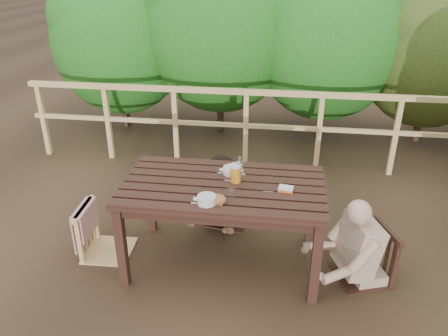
# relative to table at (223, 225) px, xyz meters

# --- Properties ---
(ground) EXTENTS (60.00, 60.00, 0.00)m
(ground) POSITION_rel_table_xyz_m (0.00, 0.00, -0.38)
(ground) COLOR #4D3724
(ground) RESTS_ON ground
(table) EXTENTS (1.65, 0.93, 0.76)m
(table) POSITION_rel_table_xyz_m (0.00, 0.00, 0.00)
(table) COLOR black
(table) RESTS_ON ground
(chair_left) EXTENTS (0.45, 0.45, 0.87)m
(chair_left) POSITION_rel_table_xyz_m (-1.06, -0.01, 0.06)
(chair_left) COLOR #E3B775
(chair_left) RESTS_ON ground
(chair_far) EXTENTS (0.57, 0.57, 1.00)m
(chair_far) POSITION_rel_table_xyz_m (-0.08, 0.71, 0.12)
(chair_far) COLOR black
(chair_far) RESTS_ON ground
(chair_right) EXTENTS (0.54, 0.54, 0.86)m
(chair_right) POSITION_rel_table_xyz_m (1.18, -0.04, 0.05)
(chair_right) COLOR black
(chair_right) RESTS_ON ground
(woman) EXTENTS (0.56, 0.65, 1.16)m
(woman) POSITION_rel_table_xyz_m (-0.08, 0.73, 0.20)
(woman) COLOR black
(woman) RESTS_ON ground
(diner_right) EXTENTS (0.74, 0.67, 1.23)m
(diner_right) POSITION_rel_table_xyz_m (1.21, -0.04, 0.23)
(diner_right) COLOR #CBA68A
(diner_right) RESTS_ON ground
(railing) EXTENTS (5.60, 0.10, 1.01)m
(railing) POSITION_rel_table_xyz_m (0.00, 2.00, 0.12)
(railing) COLOR #E3B775
(railing) RESTS_ON ground
(hedge_row) EXTENTS (6.60, 1.60, 3.80)m
(hedge_row) POSITION_rel_table_xyz_m (0.40, 3.20, 1.52)
(hedge_row) COLOR #23661C
(hedge_row) RESTS_ON ground
(soup_near) EXTENTS (0.24, 0.24, 0.08)m
(soup_near) POSITION_rel_table_xyz_m (-0.08, -0.33, 0.42)
(soup_near) COLOR white
(soup_near) RESTS_ON table
(soup_far) EXTENTS (0.24, 0.24, 0.08)m
(soup_far) POSITION_rel_table_xyz_m (0.04, 0.19, 0.42)
(soup_far) COLOR silver
(soup_far) RESTS_ON table
(bread_roll) EXTENTS (0.14, 0.10, 0.08)m
(bread_roll) POSITION_rel_table_xyz_m (-0.00, -0.30, 0.42)
(bread_roll) COLOR #A77B30
(bread_roll) RESTS_ON table
(beer_glass) EXTENTS (0.09, 0.09, 0.17)m
(beer_glass) POSITION_rel_table_xyz_m (0.10, 0.05, 0.47)
(beer_glass) COLOR orange
(beer_glass) RESTS_ON table
(bottle) EXTENTS (0.05, 0.05, 0.23)m
(bottle) POSITION_rel_table_xyz_m (0.12, 0.08, 0.50)
(bottle) COLOR white
(bottle) RESTS_ON table
(tumbler) EXTENTS (0.07, 0.07, 0.08)m
(tumbler) POSITION_rel_table_xyz_m (0.09, -0.20, 0.42)
(tumbler) COLOR silver
(tumbler) RESTS_ON table
(butter_tub) EXTENTS (0.13, 0.10, 0.05)m
(butter_tub) POSITION_rel_table_xyz_m (0.51, -0.05, 0.41)
(butter_tub) COLOR white
(butter_tub) RESTS_ON table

